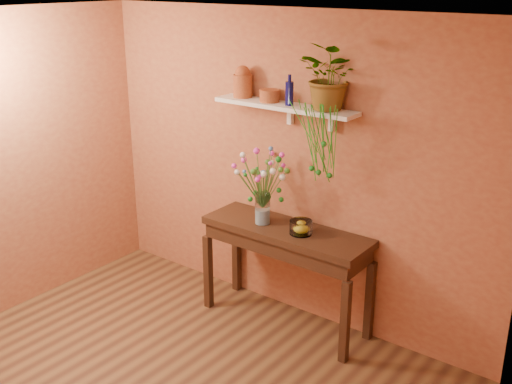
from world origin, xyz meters
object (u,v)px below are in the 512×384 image
glass_bowl (301,228)px  terracotta_jug (243,82)px  spider_plant (332,76)px  glass_vase (263,211)px  sideboard (286,242)px  blue_bottle (289,93)px  bouquet (264,173)px

glass_bowl → terracotta_jug: bearing=166.3°
spider_plant → glass_vase: bearing=-159.8°
sideboard → blue_bottle: size_ratio=5.98×
terracotta_jug → glass_bowl: bearing=-13.7°
terracotta_jug → bouquet: (0.36, -0.18, -0.70)m
glass_vase → blue_bottle: bearing=44.1°
terracotta_jug → blue_bottle: bearing=-4.5°
glass_vase → glass_bowl: glass_vase is taller
blue_bottle → bouquet: bearing=-136.6°
sideboard → glass_vase: bearing=-171.0°
terracotta_jug → sideboard: bearing=-14.9°
blue_bottle → glass_vase: bearing=-135.9°
sideboard → glass_bowl: bearing=-9.5°
sideboard → bouquet: bearing=-173.2°
spider_plant → glass_vase: spider_plant is taller
blue_bottle → bouquet: (-0.15, -0.14, -0.68)m
sideboard → terracotta_jug: size_ratio=5.47×
sideboard → glass_vase: size_ratio=5.51×
blue_bottle → glass_bowl: (0.24, -0.14, -1.08)m
bouquet → glass_bowl: bearing=-0.2°
sideboard → spider_plant: bearing=27.8°
spider_plant → bouquet: 1.00m
spider_plant → sideboard: bearing=-152.2°
bouquet → glass_bowl: (0.38, -0.00, -0.40)m
terracotta_jug → glass_vase: terracotta_jug is taller
sideboard → bouquet: 0.63m
sideboard → spider_plant: (0.29, 0.15, 1.42)m
sideboard → bouquet: bouquet is taller
glass_vase → glass_bowl: bearing=1.2°
blue_bottle → glass_vase: (-0.16, -0.15, -1.01)m
sideboard → bouquet: (-0.22, -0.03, 0.59)m
spider_plant → glass_bowl: spider_plant is taller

